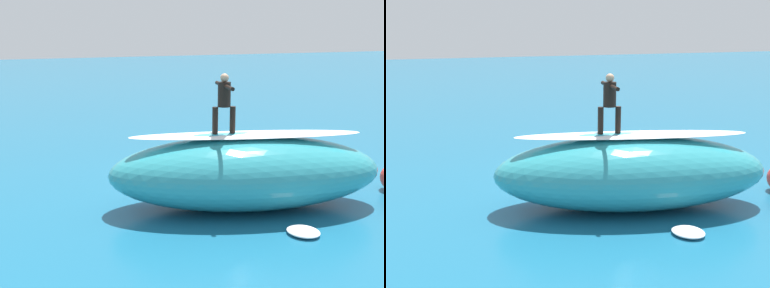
% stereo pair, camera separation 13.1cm
% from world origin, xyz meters
% --- Properties ---
extents(ground_plane, '(120.00, 120.00, 0.00)m').
position_xyz_m(ground_plane, '(0.00, 0.00, 0.00)').
color(ground_plane, '#196084').
extents(wave_crest, '(7.22, 4.33, 1.82)m').
position_xyz_m(wave_crest, '(0.60, 2.06, 0.91)').
color(wave_crest, teal).
rests_on(wave_crest, ground_plane).
extents(wave_foam_lip, '(5.79, 2.38, 0.08)m').
position_xyz_m(wave_foam_lip, '(0.60, 2.06, 1.86)').
color(wave_foam_lip, white).
rests_on(wave_foam_lip, wave_crest).
extents(surfboard_riding, '(2.06, 0.80, 0.09)m').
position_xyz_m(surfboard_riding, '(1.15, 1.91, 1.86)').
color(surfboard_riding, '#33B2D1').
rests_on(surfboard_riding, wave_crest).
extents(surfer_riding, '(0.57, 1.36, 1.44)m').
position_xyz_m(surfer_riding, '(1.15, 1.91, 2.75)').
color(surfer_riding, black).
rests_on(surfer_riding, surfboard_riding).
extents(surfboard_paddling, '(2.02, 1.13, 0.07)m').
position_xyz_m(surfboard_paddling, '(1.61, -1.12, 0.04)').
color(surfboard_paddling, '#EAE5C6').
rests_on(surfboard_paddling, ground_plane).
extents(surfer_paddling, '(1.75, 0.77, 0.32)m').
position_xyz_m(surfer_paddling, '(1.74, -1.16, 0.21)').
color(surfer_paddling, black).
rests_on(surfer_paddling, surfboard_paddling).
extents(foam_patch_near, '(0.88, 0.94, 0.14)m').
position_xyz_m(foam_patch_near, '(0.21, 4.06, 0.07)').
color(foam_patch_near, white).
rests_on(foam_patch_near, ground_plane).
extents(foam_patch_mid, '(0.68, 0.85, 0.10)m').
position_xyz_m(foam_patch_mid, '(1.09, 0.68, 0.05)').
color(foam_patch_mid, white).
rests_on(foam_patch_mid, ground_plane).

